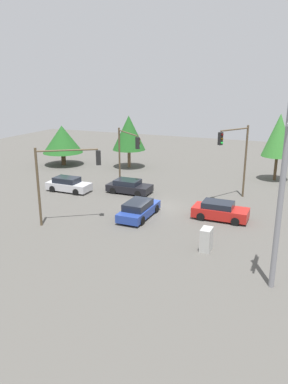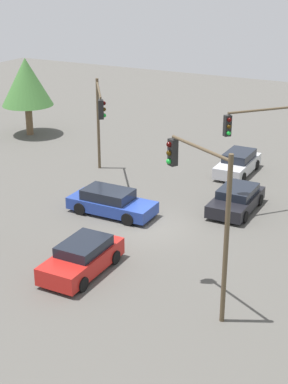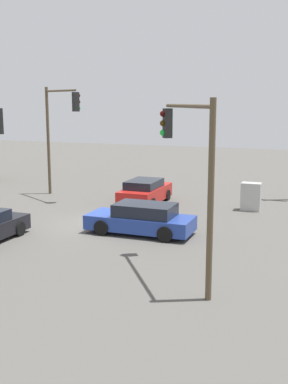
# 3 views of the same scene
# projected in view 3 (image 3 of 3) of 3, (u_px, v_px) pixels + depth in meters

# --- Properties ---
(ground_plane) EXTENTS (80.00, 80.00, 0.00)m
(ground_plane) POSITION_uv_depth(u_px,v_px,m) (96.00, 226.00, 22.23)
(ground_plane) COLOR #54514C
(sedan_blue) EXTENTS (4.62, 1.95, 1.34)m
(sedan_blue) POSITION_uv_depth(u_px,v_px,m) (141.00, 219.00, 20.80)
(sedan_blue) COLOR #233D93
(sedan_blue) RESTS_ON ground_plane
(sedan_red) EXTENTS (1.95, 4.18, 1.37)m
(sedan_red) POSITION_uv_depth(u_px,v_px,m) (145.00, 192.00, 26.92)
(sedan_red) COLOR red
(sedan_red) RESTS_ON ground_plane
(traffic_signal_cross) EXTENTS (3.25, 2.04, 6.51)m
(traffic_signal_cross) POSITION_uv_depth(u_px,v_px,m) (59.00, 123.00, 28.14)
(traffic_signal_cross) COLOR brown
(traffic_signal_cross) RESTS_ON ground_plane
(traffic_signal_aux) EXTENTS (2.81, 3.90, 5.76)m
(traffic_signal_aux) POSITION_uv_depth(u_px,v_px,m) (189.00, 155.00, 14.98)
(traffic_signal_aux) COLOR brown
(traffic_signal_aux) RESTS_ON ground_plane
(electrical_cabinet) EXTENTS (1.01, 0.64, 1.47)m
(electrical_cabinet) POSITION_uv_depth(u_px,v_px,m) (251.00, 197.00, 25.23)
(electrical_cabinet) COLOR #B2B2AD
(electrical_cabinet) RESTS_ON ground_plane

